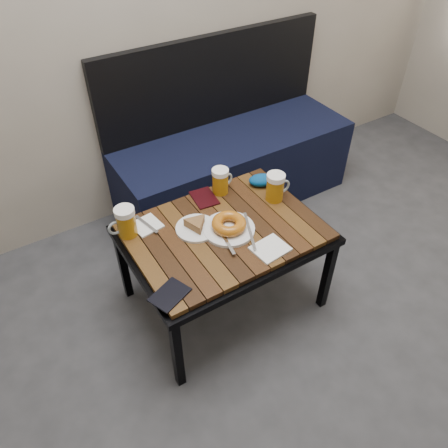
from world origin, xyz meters
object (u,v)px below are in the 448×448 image
beer_mug_centre (221,181)px  beer_mug_left (126,222)px  beer_mug_right (276,187)px  plate_bagel (229,226)px  passport_burgundy (204,198)px  cafe_table (224,236)px  plate_pie (196,226)px  passport_navy (170,295)px  knit_pouch (261,180)px  bench (232,161)px

beer_mug_centre → beer_mug_left: bearing=174.0°
beer_mug_left → beer_mug_right: same height
plate_bagel → passport_burgundy: size_ratio=2.02×
cafe_table → plate_pie: size_ratio=4.69×
beer_mug_left → plate_bagel: bearing=152.6°
beer_mug_right → passport_burgundy: beer_mug_right is taller
beer_mug_centre → passport_burgundy: beer_mug_centre is taller
beer_mug_right → passport_navy: (-0.67, -0.26, -0.06)m
plate_pie → knit_pouch: 0.44m
beer_mug_centre → plate_pie: bearing=-154.1°
beer_mug_right → passport_navy: 0.72m
bench → beer_mug_centre: 0.62m
bench → beer_mug_right: bench is taller
bench → passport_burgundy: bearing=-134.4°
beer_mug_centre → passport_navy: 0.65m
bench → plate_pie: size_ratio=7.82×
bench → knit_pouch: bearing=-107.0°
beer_mug_left → plate_pie: bearing=155.4°
plate_pie → passport_navy: size_ratio=1.29×
cafe_table → beer_mug_right: bearing=9.9°
beer_mug_left → beer_mug_right: 0.69m
bench → beer_mug_centre: size_ratio=11.11×
passport_burgundy → knit_pouch: 0.29m
passport_burgundy → knit_pouch: size_ratio=1.15×
passport_burgundy → plate_bagel: bearing=-88.1°
passport_navy → passport_burgundy: size_ratio=0.99×
bench → cafe_table: bench is taller
beer_mug_left → bench: bearing=-148.3°
cafe_table → knit_pouch: (0.32, 0.18, 0.07)m
beer_mug_right → plate_pie: 0.41m
bench → beer_mug_centre: bench is taller
cafe_table → beer_mug_centre: (0.13, 0.23, 0.11)m
cafe_table → passport_burgundy: bearing=81.8°
plate_pie → passport_burgundy: bearing=51.2°
beer_mug_centre → plate_bagel: beer_mug_centre is taller
beer_mug_right → passport_burgundy: (-0.28, 0.17, -0.06)m
beer_mug_right → cafe_table: bearing=-166.7°
cafe_table → beer_mug_centre: 0.28m
plate_pie → plate_bagel: (0.11, -0.08, 0.01)m
cafe_table → knit_pouch: knit_pouch is taller
cafe_table → beer_mug_right: beer_mug_right is taller
beer_mug_centre → plate_bagel: (-0.11, -0.25, -0.04)m
beer_mug_left → knit_pouch: 0.68m
cafe_table → beer_mug_centre: size_ratio=6.67×
cafe_table → plate_bagel: (0.01, -0.02, 0.07)m
beer_mug_right → plate_bagel: size_ratio=0.48×
bench → knit_pouch: (-0.15, -0.50, 0.23)m
passport_burgundy → bench: bearing=52.0°
beer_mug_centre → passport_burgundy: size_ratio=0.89×
beer_mug_left → passport_navy: size_ratio=0.98×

